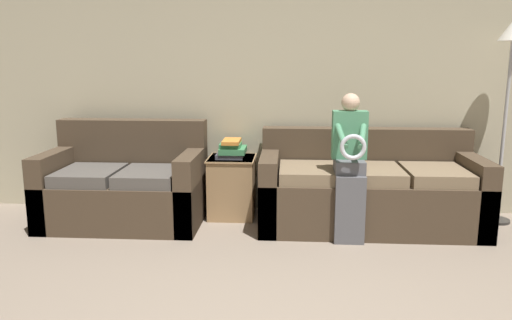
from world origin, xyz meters
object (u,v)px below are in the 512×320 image
Objects in this scene: book_stack at (232,149)px; couch_side at (126,187)px; child_left_seated at (350,161)px; floor_lamp at (511,60)px; side_shelf at (232,186)px; couch_main at (368,191)px.

couch_side is at bearing -165.57° from book_stack.
child_left_seated is at bearing -8.97° from couch_side.
child_left_seated is at bearing -28.39° from book_stack.
book_stack is 0.17× the size of floor_lamp.
book_stack reaches higher than side_shelf.
couch_main is 1.06× the size of floor_lamp.
floor_lamp is at bearing 20.70° from child_left_seated.
couch_main is at bearing 58.22° from child_left_seated.
couch_main is at bearing -171.18° from floor_lamp.
side_shelf is 2.81m from floor_lamp.
book_stack is (-1.29, 0.21, 0.34)m from couch_main.
child_left_seated is (-0.22, -0.36, 0.35)m from couch_main.
couch_main is 0.55m from child_left_seated.
floor_lamp is at bearing 3.77° from couch_side.
couch_side is 2.46× the size of side_shelf.
floor_lamp is at bearing -0.29° from side_shelf.
couch_main is 1.73m from floor_lamp.
side_shelf is at bearing 170.93° from couch_main.
couch_main is at bearing 0.97° from couch_side.
child_left_seated is 2.11× the size of side_shelf.
child_left_seated is 1.21m from book_stack.
couch_side is at bearing 171.03° from child_left_seated.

